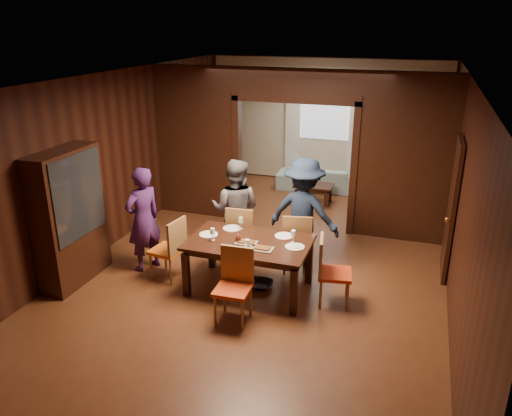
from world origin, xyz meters
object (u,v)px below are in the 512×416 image
(hutch, at_px, (70,218))
(chair_left, at_px, (167,248))
(person_grey, at_px, (236,210))
(chair_far_r, at_px, (297,241))
(dining_table, at_px, (249,265))
(coffee_table, at_px, (313,193))
(chair_right, at_px, (335,272))
(person_navy, at_px, (304,213))
(chair_near, at_px, (233,287))
(sofa, at_px, (317,178))
(person_purple, at_px, (143,220))
(chair_far_l, at_px, (243,233))

(hutch, bearing_deg, chair_left, 20.85)
(person_grey, distance_m, chair_far_r, 1.12)
(dining_table, distance_m, coffee_table, 3.90)
(coffee_table, height_order, chair_right, chair_right)
(person_navy, xyz_separation_m, chair_near, (-0.47, -1.87, -0.39))
(chair_far_r, bearing_deg, chair_right, 120.73)
(hutch, bearing_deg, sofa, 64.64)
(sofa, bearing_deg, person_grey, 78.65)
(person_purple, relative_size, chair_near, 1.70)
(chair_left, bearing_deg, coffee_table, 169.47)
(chair_near, height_order, hutch, hutch)
(person_purple, xyz_separation_m, chair_far_r, (2.25, 0.69, -0.34))
(chair_left, distance_m, hutch, 1.46)
(coffee_table, height_order, chair_far_r, chair_far_r)
(person_purple, relative_size, chair_right, 1.70)
(chair_right, bearing_deg, chair_far_l, 53.40)
(dining_table, bearing_deg, person_navy, 62.41)
(sofa, distance_m, chair_left, 5.03)
(coffee_table, xyz_separation_m, hutch, (-2.64, -4.44, 0.80))
(person_purple, bearing_deg, chair_near, 86.98)
(chair_left, xyz_separation_m, chair_far_l, (0.89, 0.89, 0.00))
(sofa, bearing_deg, chair_left, 71.91)
(chair_right, bearing_deg, coffee_table, 6.70)
(chair_far_r, bearing_deg, person_purple, 5.52)
(chair_far_r, bearing_deg, dining_table, 45.87)
(person_grey, height_order, hutch, hutch)
(chair_far_l, relative_size, hutch, 0.48)
(chair_right, bearing_deg, person_navy, 24.20)
(person_purple, bearing_deg, dining_table, 111.02)
(person_purple, height_order, chair_right, person_purple)
(coffee_table, bearing_deg, sofa, 96.52)
(dining_table, distance_m, hutch, 2.68)
(chair_near, bearing_deg, person_purple, 150.22)
(person_navy, distance_m, chair_far_l, 1.03)
(person_purple, relative_size, chair_far_l, 1.70)
(person_grey, distance_m, coffee_table, 3.12)
(chair_left, height_order, chair_far_r, same)
(person_grey, xyz_separation_m, chair_far_l, (0.16, -0.09, -0.35))
(person_navy, xyz_separation_m, dining_table, (-0.54, -1.03, -0.49))
(person_navy, distance_m, chair_near, 1.96)
(chair_far_l, distance_m, hutch, 2.61)
(sofa, bearing_deg, hutch, 61.08)
(chair_right, bearing_deg, dining_table, 80.39)
(person_grey, bearing_deg, sofa, -102.95)
(coffee_table, xyz_separation_m, chair_far_l, (-0.48, -3.07, 0.28))
(person_grey, relative_size, coffee_table, 2.08)
(person_purple, bearing_deg, chair_far_r, 131.47)
(dining_table, relative_size, chair_left, 1.77)
(chair_left, height_order, chair_near, same)
(sofa, relative_size, dining_table, 1.06)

